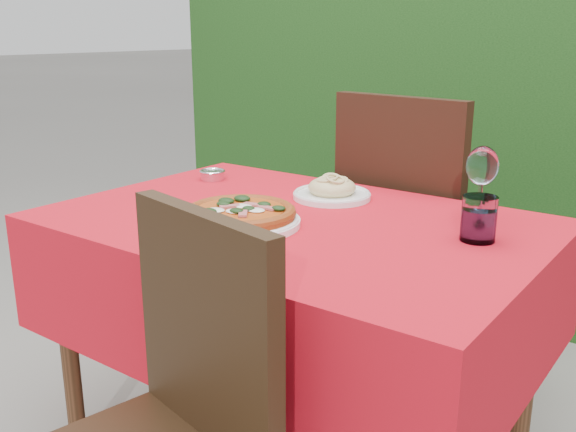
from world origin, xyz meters
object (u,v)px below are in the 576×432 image
Objects in this scene: pizza_plate at (240,216)px; wine_glass at (482,169)px; steel_ramekin at (213,175)px; chair_near at (164,424)px; fork at (201,206)px; chair_far at (413,225)px; pasta_plate at (332,191)px; water_glass at (479,221)px.

wine_glass is at bearing 39.35° from pizza_plate.
pizza_plate is at bearing -39.69° from steel_ramekin.
chair_near is 0.57m from pizza_plate.
pizza_plate is 0.61m from wine_glass.
chair_near is 11.92× the size of steel_ramekin.
chair_near reaches higher than fork.
pasta_plate is (-0.08, -0.38, 0.18)m from chair_far.
chair_near reaches higher than pizza_plate.
water_glass is 0.93m from steel_ramekin.
pizza_plate is 1.67× the size of wine_glass.
pizza_plate is at bearing -155.81° from water_glass.
steel_ramekin is (-0.53, -0.41, 0.18)m from chair_far.
water_glass is (0.48, -0.13, 0.02)m from pasta_plate.
water_glass is 0.74m from fork.
wine_glass is 2.57× the size of steel_ramekin.
pizza_plate is at bearing 126.14° from chair_near.
steel_ramekin is at bearing 139.52° from chair_near.
pizza_plate is 4.29× the size of steel_ramekin.
steel_ramekin is at bearing 140.31° from pizza_plate.
wine_glass is at bearing 3.10° from steel_ramekin.
fork is 2.66× the size of steel_ramekin.
pizza_plate is 0.36m from pasta_plate.
steel_ramekin is at bearing -176.90° from wine_glass.
water_glass is at bearing 11.79° from fork.
fork is at bearing 70.20° from chair_far.
chair_near is at bearing -106.83° from wine_glass.
water_glass reaches higher than steel_ramekin.
pizza_plate is at bearing -96.25° from pasta_plate.
pasta_plate is 0.44m from steel_ramekin.
chair_near is 1.04m from steel_ramekin.
pasta_plate reaches higher than fork.
fork is (-0.20, 0.07, -0.02)m from pizza_plate.
steel_ramekin is (-0.40, 0.34, -0.01)m from pizza_plate.
steel_ramekin is at bearing -176.61° from pasta_plate.
steel_ramekin is (-0.61, 0.81, 0.24)m from chair_near.
wine_glass is at bearing 109.77° from water_glass.
water_glass reaches higher than pizza_plate.
chair_far is 0.77m from fork.
fork is at bearing 160.98° from pizza_plate.
chair_far reaches higher than pizza_plate.
water_glass is at bearing 78.51° from chair_near.
fork is (-0.67, -0.31, -0.13)m from wine_glass.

